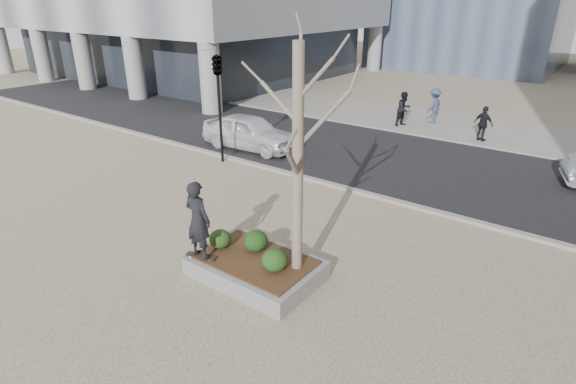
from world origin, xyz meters
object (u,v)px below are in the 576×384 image
Objects in this scene: planter at (256,268)px; skateboarder at (198,220)px; police_car at (250,132)px; skateboard at (201,257)px.

planter is 1.82m from skateboarder.
skateboarder reaches higher than police_car.
skateboard is 0.41× the size of skateboarder.
planter is 3.85× the size of skateboard.
planter is at bearing 16.23° from skateboard.
skateboarder is 10.03m from police_car.
skateboarder reaches higher than skateboard.
planter is at bearing -148.13° from skateboarder.
skateboarder is at bearing -146.83° from planter.
police_car reaches higher than skateboard.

